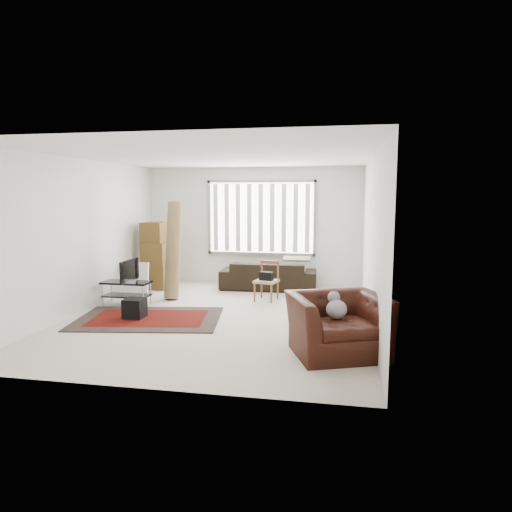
{
  "coord_description": "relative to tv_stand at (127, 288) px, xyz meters",
  "views": [
    {
      "loc": [
        2.01,
        -7.37,
        2.07
      ],
      "look_at": [
        0.62,
        0.11,
        1.05
      ],
      "focal_mm": 32.0,
      "sensor_mm": 36.0,
      "label": 1
    }
  ],
  "objects": [
    {
      "name": "tv_stand",
      "position": [
        0.0,
        0.0,
        0.0
      ],
      "size": [
        0.9,
        0.41,
        0.45
      ],
      "color": "black",
      "rests_on": "ground"
    },
    {
      "name": "armchair",
      "position": [
        3.95,
        -1.99,
        0.12
      ],
      "size": [
        1.5,
        1.41,
        0.89
      ],
      "rotation": [
        0.0,
        0.0,
        0.36
      ],
      "color": "black",
      "rests_on": "ground"
    },
    {
      "name": "room",
      "position": [
        1.98,
        0.02,
        1.43
      ],
      "size": [
        6.0,
        6.02,
        2.71
      ],
      "color": "beige",
      "rests_on": "ground"
    },
    {
      "name": "side_chair",
      "position": [
        2.55,
        0.85,
        0.11
      ],
      "size": [
        0.49,
        0.49,
        0.77
      ],
      "rotation": [
        0.0,
        0.0,
        -0.22
      ],
      "color": "#947861",
      "rests_on": "ground"
    },
    {
      "name": "tv",
      "position": [
        -0.0,
        0.0,
        0.33
      ],
      "size": [
        0.09,
        0.73,
        0.42
      ],
      "primitive_type": "imported",
      "rotation": [
        0.0,
        0.0,
        1.57
      ],
      "color": "black",
      "rests_on": "tv_stand"
    },
    {
      "name": "rolled_rug",
      "position": [
        0.67,
        0.72,
        0.65
      ],
      "size": [
        0.32,
        0.61,
        1.95
      ],
      "primitive_type": "cylinder",
      "rotation": [
        -0.16,
        0.0,
        -0.05
      ],
      "color": "brown",
      "rests_on": "ground"
    },
    {
      "name": "white_flatpack",
      "position": [
        -0.2,
        0.79,
        0.02
      ],
      "size": [
        0.57,
        0.3,
        0.69
      ],
      "primitive_type": "cube",
      "rotation": [
        -0.22,
        0.0,
        0.14
      ],
      "color": "silver",
      "rests_on": "ground"
    },
    {
      "name": "moving_boxes",
      "position": [
        -0.08,
        1.59,
        0.36
      ],
      "size": [
        0.63,
        0.58,
        1.47
      ],
      "color": "brown",
      "rests_on": "ground"
    },
    {
      "name": "subwoofer",
      "position": [
        0.58,
        -0.88,
        -0.14
      ],
      "size": [
        0.32,
        0.32,
        0.32
      ],
      "primitive_type": "cube",
      "rotation": [
        0.0,
        0.0,
        0.0
      ],
      "color": "black",
      "rests_on": "persian_rug"
    },
    {
      "name": "sofa",
      "position": [
        2.41,
        1.96,
        0.08
      ],
      "size": [
        2.13,
        1.0,
        0.81
      ],
      "primitive_type": "imported",
      "rotation": [
        0.0,
        0.0,
        3.19
      ],
      "color": "black",
      "rests_on": "ground"
    },
    {
      "name": "persian_rug",
      "position": [
        0.82,
        -0.88,
        -0.31
      ],
      "size": [
        2.58,
        1.92,
        0.02
      ],
      "color": "black",
      "rests_on": "ground"
    }
  ]
}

